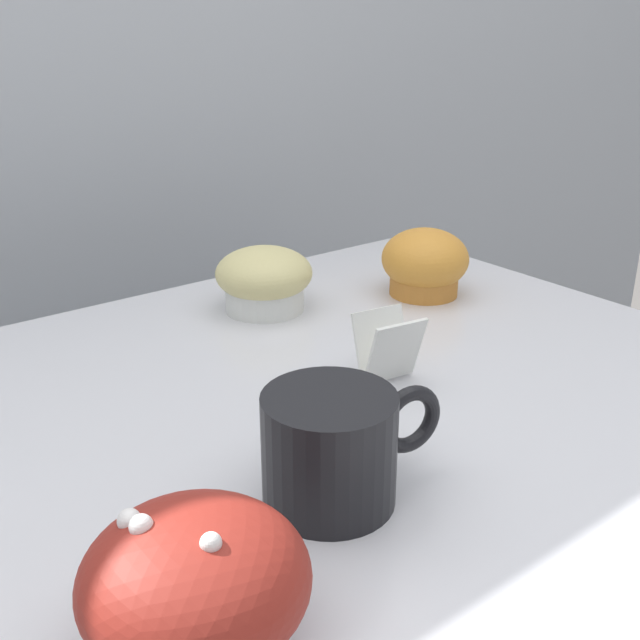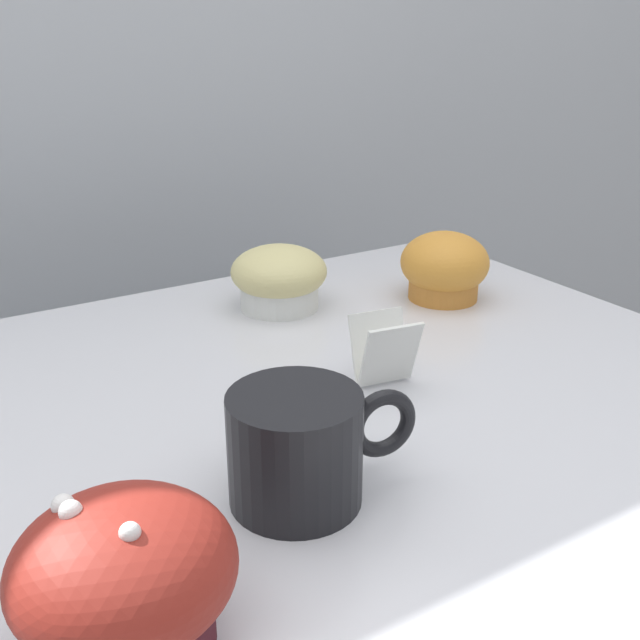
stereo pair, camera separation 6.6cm
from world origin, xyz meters
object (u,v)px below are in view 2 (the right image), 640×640
muffin_front_center (444,267)px  coffee_cup (299,445)px  muffin_back_right (125,579)px  muffin_back_left (279,277)px

muffin_front_center → coffee_cup: 0.40m
muffin_front_center → coffee_cup: bearing=-143.4°
muffin_back_right → coffee_cup: (0.13, 0.06, -0.00)m
muffin_front_center → coffee_cup: (-0.32, -0.24, 0.00)m
muffin_back_left → muffin_back_right: bearing=-127.6°
muffin_front_center → muffin_back_right: bearing=-146.3°
muffin_front_center → coffee_cup: same height
muffin_front_center → muffin_back_left: 0.18m
muffin_back_left → muffin_back_right: muffin_back_right is taller
muffin_front_center → muffin_back_left: muffin_front_center is taller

